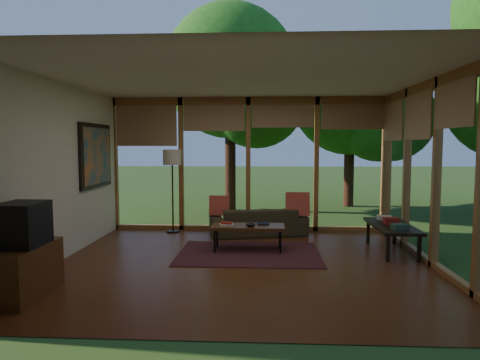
# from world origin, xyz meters

# --- Properties ---
(floor) EXTENTS (5.50, 5.50, 0.00)m
(floor) POSITION_xyz_m (0.00, 0.00, 0.00)
(floor) COLOR brown
(floor) RESTS_ON ground
(ceiling) EXTENTS (5.50, 5.50, 0.00)m
(ceiling) POSITION_xyz_m (0.00, 0.00, 2.70)
(ceiling) COLOR white
(ceiling) RESTS_ON ground
(wall_left) EXTENTS (0.04, 5.00, 2.70)m
(wall_left) POSITION_xyz_m (-2.75, 0.00, 1.35)
(wall_left) COLOR beige
(wall_left) RESTS_ON ground
(wall_front) EXTENTS (5.50, 0.04, 2.70)m
(wall_front) POSITION_xyz_m (0.00, -2.50, 1.35)
(wall_front) COLOR beige
(wall_front) RESTS_ON ground
(window_wall_back) EXTENTS (5.50, 0.12, 2.70)m
(window_wall_back) POSITION_xyz_m (0.00, 2.50, 1.35)
(window_wall_back) COLOR #9E6531
(window_wall_back) RESTS_ON ground
(window_wall_right) EXTENTS (0.12, 5.00, 2.70)m
(window_wall_right) POSITION_xyz_m (2.75, 0.00, 1.35)
(window_wall_right) COLOR #9E6531
(window_wall_right) RESTS_ON ground
(tree_nw) EXTENTS (3.50, 3.50, 5.40)m
(tree_nw) POSITION_xyz_m (-0.56, 5.19, 3.64)
(tree_nw) COLOR #3A1F15
(tree_nw) RESTS_ON ground
(tree_ne) EXTENTS (3.34, 3.34, 4.79)m
(tree_ne) POSITION_xyz_m (2.74, 6.15, 3.11)
(tree_ne) COLOR #3A1F15
(tree_ne) RESTS_ON ground
(rug) EXTENTS (2.26, 1.60, 0.01)m
(rug) POSITION_xyz_m (0.08, 0.57, 0.01)
(rug) COLOR maroon
(rug) RESTS_ON floor
(sofa) EXTENTS (1.94, 1.08, 0.54)m
(sofa) POSITION_xyz_m (0.21, 2.00, 0.27)
(sofa) COLOR #3B321D
(sofa) RESTS_ON floor
(pillow_left) EXTENTS (0.38, 0.20, 0.40)m
(pillow_left) POSITION_xyz_m (-0.54, 1.95, 0.57)
(pillow_left) COLOR #9A160E
(pillow_left) RESTS_ON sofa
(pillow_right) EXTENTS (0.45, 0.24, 0.47)m
(pillow_right) POSITION_xyz_m (0.96, 1.95, 0.60)
(pillow_right) COLOR #9A160E
(pillow_right) RESTS_ON sofa
(ct_book_lower) EXTENTS (0.25, 0.21, 0.03)m
(ct_book_lower) POSITION_xyz_m (-0.30, 0.72, 0.44)
(ct_book_lower) COLOR beige
(ct_book_lower) RESTS_ON coffee_table
(ct_book_upper) EXTENTS (0.18, 0.14, 0.03)m
(ct_book_upper) POSITION_xyz_m (-0.30, 0.72, 0.47)
(ct_book_upper) COLOR maroon
(ct_book_upper) RESTS_ON coffee_table
(ct_book_side) EXTENTS (0.21, 0.17, 0.03)m
(ct_book_side) POSITION_xyz_m (0.30, 0.85, 0.44)
(ct_book_side) COLOR black
(ct_book_side) RESTS_ON coffee_table
(ct_bowl) EXTENTS (0.16, 0.16, 0.07)m
(ct_bowl) POSITION_xyz_m (0.10, 0.67, 0.46)
(ct_bowl) COLOR black
(ct_bowl) RESTS_ON coffee_table
(media_cabinet) EXTENTS (0.50, 1.00, 0.60)m
(media_cabinet) POSITION_xyz_m (-2.47, -1.49, 0.30)
(media_cabinet) COLOR #563117
(media_cabinet) RESTS_ON floor
(television) EXTENTS (0.45, 0.55, 0.50)m
(television) POSITION_xyz_m (-2.45, -1.49, 0.85)
(television) COLOR black
(television) RESTS_ON media_cabinet
(console_book_a) EXTENTS (0.26, 0.21, 0.08)m
(console_book_a) POSITION_xyz_m (2.40, 0.42, 0.50)
(console_book_a) COLOR #2E5141
(console_book_a) RESTS_ON side_console
(console_book_b) EXTENTS (0.23, 0.17, 0.10)m
(console_book_b) POSITION_xyz_m (2.40, 0.87, 0.51)
(console_book_b) COLOR maroon
(console_book_b) RESTS_ON side_console
(console_book_c) EXTENTS (0.28, 0.23, 0.07)m
(console_book_c) POSITION_xyz_m (2.40, 1.27, 0.49)
(console_book_c) COLOR beige
(console_book_c) RESTS_ON side_console
(floor_lamp) EXTENTS (0.36, 0.36, 1.65)m
(floor_lamp) POSITION_xyz_m (-1.50, 2.20, 1.41)
(floor_lamp) COLOR black
(floor_lamp) RESTS_ON floor
(coffee_table) EXTENTS (1.20, 0.50, 0.43)m
(coffee_table) POSITION_xyz_m (0.05, 0.77, 0.39)
(coffee_table) COLOR #563117
(coffee_table) RESTS_ON floor
(side_console) EXTENTS (0.60, 1.40, 0.46)m
(side_console) POSITION_xyz_m (2.40, 0.82, 0.41)
(side_console) COLOR black
(side_console) RESTS_ON floor
(wall_painting) EXTENTS (0.06, 1.35, 1.15)m
(wall_painting) POSITION_xyz_m (-2.71, 1.40, 1.55)
(wall_painting) COLOR black
(wall_painting) RESTS_ON wall_left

